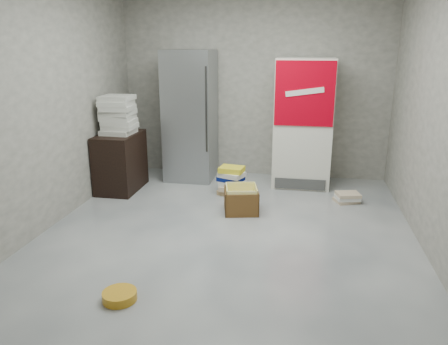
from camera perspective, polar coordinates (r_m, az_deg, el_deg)
ground at (r=4.64m, az=0.09°, el=-8.91°), size 5.00×5.00×0.00m
room_shell at (r=4.19m, az=0.11°, el=13.85°), size 4.04×5.04×2.82m
steel_fridge at (r=6.55m, az=-4.39°, el=7.36°), size 0.70×0.72×1.90m
coke_cooler at (r=6.34m, az=10.29°, el=6.42°), size 0.80×0.73×1.80m
wood_shelf at (r=6.26m, az=-13.36°, el=1.36°), size 0.50×0.80×0.80m
supply_box_stack at (r=6.12m, az=-13.66°, el=7.33°), size 0.44×0.45×0.52m
phonebook_stack_main at (r=5.92m, az=1.01°, el=-1.11°), size 0.40×0.35×0.39m
phonebook_stack_side at (r=5.90m, az=15.79°, el=-3.16°), size 0.36×0.32×0.13m
cardboard_box at (r=5.35m, az=2.25°, el=-3.78°), size 0.48×0.48×0.33m
bucket_lid at (r=3.76m, az=-13.47°, el=-15.40°), size 0.28×0.28×0.07m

